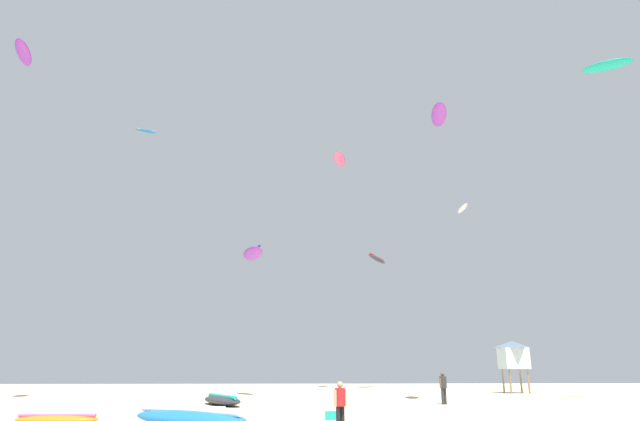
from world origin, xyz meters
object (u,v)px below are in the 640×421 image
kite_grounded_near (57,419)px  cooler_box (332,416)px  kite_aloft_0 (253,253)px  kite_aloft_6 (439,115)px  person_midground (443,385)px  kite_aloft_3 (463,208)px  kite_aloft_1 (607,65)px  lifeguard_tower (513,355)px  kite_aloft_4 (146,131)px  person_foreground (340,402)px  kite_aloft_2 (340,159)px  kite_grounded_far (222,400)px  gear_bag (219,410)px  kite_aloft_5 (23,53)px  kite_grounded_mid (189,417)px  kite_aloft_7 (377,259)px

kite_grounded_near → cooler_box: size_ratio=5.53×
kite_aloft_0 → kite_aloft_6: size_ratio=1.20×
person_midground → kite_aloft_3: (8.31, 18.93, 16.47)m
kite_aloft_1 → lifeguard_tower: bearing=101.9°
kite_aloft_0 → kite_aloft_4: 25.23m
person_foreground → kite_aloft_3: kite_aloft_3 is taller
cooler_box → kite_aloft_2: 37.44m
kite_grounded_far → kite_aloft_6: 22.13m
person_foreground → kite_aloft_4: 47.79m
gear_bag → kite_aloft_1: bearing=12.0°
kite_grounded_far → lifeguard_tower: lifeguard_tower is taller
kite_aloft_4 → kite_aloft_5: kite_aloft_4 is taller
cooler_box → gear_bag: bearing=148.9°
kite_grounded_mid → kite_grounded_far: kite_grounded_mid is taller
kite_aloft_4 → kite_aloft_0: bearing=-45.6°
kite_aloft_6 → kite_aloft_4: bearing=138.3°
lifeguard_tower → kite_aloft_0: bearing=-169.3°
lifeguard_tower → kite_aloft_3: kite_aloft_3 is taller
kite_aloft_2 → kite_aloft_3: size_ratio=1.33×
person_foreground → kite_aloft_4: kite_aloft_4 is taller
person_midground → cooler_box: person_midground is taller
kite_aloft_5 → kite_aloft_6: (28.29, -1.73, -4.92)m
person_midground → kite_grounded_mid: person_midground is taller
kite_aloft_1 → kite_aloft_6: kite_aloft_1 is taller
kite_grounded_mid → kite_aloft_7: 38.36m
kite_aloft_1 → kite_aloft_6: 12.45m
kite_aloft_0 → kite_aloft_2: 18.74m
person_foreground → kite_aloft_4: size_ratio=0.70×
lifeguard_tower → gear_bag: lifeguard_tower is taller
kite_grounded_near → person_midground: bearing=30.7°
kite_aloft_6 → kite_aloft_7: size_ratio=0.83×
kite_grounded_near → kite_aloft_0: size_ratio=0.72×
lifeguard_tower → cooler_box: (-16.66, -22.08, -2.89)m
lifeguard_tower → kite_aloft_0: size_ratio=0.96×
kite_aloft_7 → kite_grounded_far: bearing=-118.7°
kite_grounded_far → kite_aloft_2: kite_aloft_2 is taller
person_foreground → lifeguard_tower: 31.00m
kite_grounded_near → kite_aloft_2: bearing=66.6°
kite_aloft_0 → person_midground: bearing=-37.2°
kite_aloft_5 → kite_aloft_7: 36.35m
person_foreground → kite_aloft_7: size_ratio=0.36×
kite_grounded_near → kite_aloft_2: kite_aloft_2 is taller
kite_grounded_near → kite_aloft_0: bearing=74.4°
person_midground → kite_aloft_7: bearing=143.8°
person_foreground → kite_aloft_4: bearing=-6.4°
kite_aloft_3 → cooler_box: bearing=-118.8°
kite_aloft_6 → gear_bag: bearing=-156.3°
kite_aloft_2 → kite_aloft_3: 13.65m
kite_aloft_0 → kite_aloft_7: 18.36m
kite_grounded_mid → kite_grounded_far: size_ratio=1.07×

